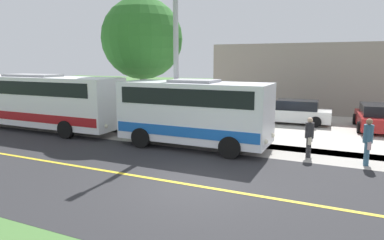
% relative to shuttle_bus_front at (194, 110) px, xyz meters
% --- Properties ---
extents(ground_plane, '(120.00, 120.00, 0.00)m').
position_rel_shuttle_bus_front_xyz_m(ground_plane, '(4.49, 2.01, -1.66)').
color(ground_plane, '#477238').
extents(road_surface, '(8.00, 100.00, 0.01)m').
position_rel_shuttle_bus_front_xyz_m(road_surface, '(4.49, 2.01, -1.65)').
color(road_surface, '#28282B').
rests_on(road_surface, ground).
extents(sidewalk, '(2.40, 100.00, 0.01)m').
position_rel_shuttle_bus_front_xyz_m(sidewalk, '(-0.71, 2.01, -1.65)').
color(sidewalk, '#9E9991').
rests_on(sidewalk, ground).
extents(parking_lot_surface, '(14.00, 36.00, 0.01)m').
position_rel_shuttle_bus_front_xyz_m(parking_lot_surface, '(-7.91, 5.01, -1.65)').
color(parking_lot_surface, '#B2ADA3').
rests_on(parking_lot_surface, ground).
extents(road_centre_line, '(0.16, 100.00, 0.00)m').
position_rel_shuttle_bus_front_xyz_m(road_centre_line, '(4.49, 2.01, -1.65)').
color(road_centre_line, gold).
rests_on(road_centre_line, ground).
extents(shuttle_bus_front, '(2.63, 6.80, 3.02)m').
position_rel_shuttle_bus_front_xyz_m(shuttle_bus_front, '(0.00, 0.00, 0.00)').
color(shuttle_bus_front, white).
rests_on(shuttle_bus_front, ground).
extents(transit_bus_rear, '(2.59, 11.02, 3.09)m').
position_rel_shuttle_bus_front_xyz_m(transit_bus_rear, '(0.02, -9.88, 0.04)').
color(transit_bus_rear, white).
rests_on(transit_bus_rear, ground).
extents(pedestrian_with_bags, '(0.72, 0.34, 1.76)m').
position_rel_shuttle_bus_front_xyz_m(pedestrian_with_bags, '(-0.12, 6.96, -0.71)').
color(pedestrian_with_bags, '#335972').
rests_on(pedestrian_with_bags, ground).
extents(pedestrian_waiting, '(0.72, 0.34, 1.62)m').
position_rel_shuttle_bus_front_xyz_m(pedestrian_waiting, '(-0.38, 4.88, -0.79)').
color(pedestrian_waiting, '#262628').
rests_on(pedestrian_waiting, ground).
extents(street_light_pole, '(1.97, 0.24, 7.08)m').
position_rel_shuttle_bus_front_xyz_m(street_light_pole, '(-0.37, -1.16, 2.29)').
color(street_light_pole, '#9E9EA3').
rests_on(street_light_pole, ground).
extents(parked_car_near, '(2.15, 4.47, 1.45)m').
position_rel_shuttle_bus_front_xyz_m(parked_car_near, '(-7.86, 3.22, -0.97)').
color(parked_car_near, white).
rests_on(parked_car_near, ground).
extents(parked_car_far, '(4.52, 2.25, 1.45)m').
position_rel_shuttle_bus_front_xyz_m(parked_car_far, '(-7.73, 7.65, -0.97)').
color(parked_car_far, '#A51E1E').
rests_on(parked_car_far, ground).
extents(tree_curbside, '(4.51, 4.51, 7.30)m').
position_rel_shuttle_bus_front_xyz_m(tree_curbside, '(-2.91, -4.52, 3.37)').
color(tree_curbside, brown).
rests_on(tree_curbside, ground).
extents(commercial_building, '(10.00, 21.20, 5.07)m').
position_rel_shuttle_bus_front_xyz_m(commercial_building, '(-16.91, 6.89, 0.88)').
color(commercial_building, gray).
rests_on(commercial_building, ground).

